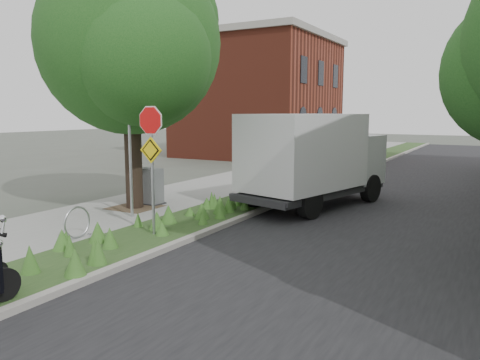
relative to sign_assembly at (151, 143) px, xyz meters
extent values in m
plane|color=#4C5147|center=(1.40, -0.58, -2.33)|extent=(120.00, 120.00, 0.00)
cube|color=gray|center=(-2.85, 9.42, -2.27)|extent=(3.50, 60.00, 0.12)
cube|color=#26451D|center=(-0.10, 9.42, -2.27)|extent=(2.00, 60.00, 0.12)
cube|color=#9E9991|center=(0.90, 9.42, -2.26)|extent=(0.20, 60.00, 0.13)
cube|color=black|center=(4.40, 9.42, -2.32)|extent=(7.00, 60.00, 0.01)
cylinder|color=black|center=(-2.60, 2.22, 0.03)|extent=(0.52, 0.52, 4.48)
sphere|color=#194818|center=(-2.60, 2.22, 2.75)|extent=(5.40, 5.40, 5.40)
sphere|color=#194818|center=(-3.81, 3.03, 2.08)|extent=(4.05, 4.05, 4.05)
sphere|color=#194818|center=(-1.52, 1.54, 2.21)|extent=(3.78, 3.78, 3.78)
cube|color=#473828|center=(-2.60, 2.22, -2.20)|extent=(1.40, 1.40, 0.01)
cylinder|color=#A5A8AD|center=(-1.80, 1.22, -0.21)|extent=(0.08, 0.08, 4.00)
torus|color=#A5A8AD|center=(-1.30, -1.18, -1.83)|extent=(0.05, 0.77, 0.77)
cube|color=#A5A8AD|center=(-1.30, -1.54, -2.19)|extent=(0.06, 0.06, 0.04)
cube|color=#A5A8AD|center=(-1.30, -0.82, -2.19)|extent=(0.06, 0.06, 0.04)
cylinder|color=#A5A8AD|center=(0.00, 0.02, -0.71)|extent=(0.07, 0.07, 3.00)
cylinder|color=red|center=(0.00, -0.01, 0.54)|extent=(0.86, 0.03, 0.86)
cylinder|color=white|center=(0.00, 0.00, 0.54)|extent=(0.94, 0.02, 0.94)
cube|color=yellow|center=(0.00, -0.01, -0.16)|extent=(0.64, 0.03, 0.64)
cube|color=maroon|center=(-8.10, 21.42, 1.67)|extent=(9.00, 10.00, 8.00)
cube|color=#9E9991|center=(-8.10, 21.42, 5.77)|extent=(9.40, 10.40, 0.40)
cylinder|color=black|center=(0.60, -4.33, -1.94)|extent=(0.15, 0.53, 0.53)
cube|color=#262628|center=(1.95, 5.64, -1.79)|extent=(3.39, 5.91, 0.19)
cube|color=#B7BABC|center=(2.47, 7.73, -0.90)|extent=(2.45, 1.95, 1.68)
cube|color=silver|center=(1.81, 5.07, -0.48)|extent=(3.21, 4.43, 2.31)
cube|color=#262628|center=(-2.57, 2.92, -2.19)|extent=(0.87, 0.58, 0.04)
cube|color=slate|center=(-2.57, 2.92, -1.63)|extent=(0.77, 0.49, 1.15)
camera|label=1|loc=(7.29, -8.60, 0.74)|focal=35.00mm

